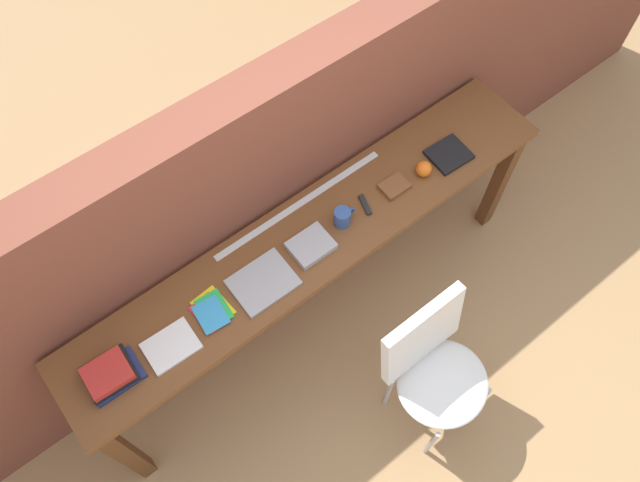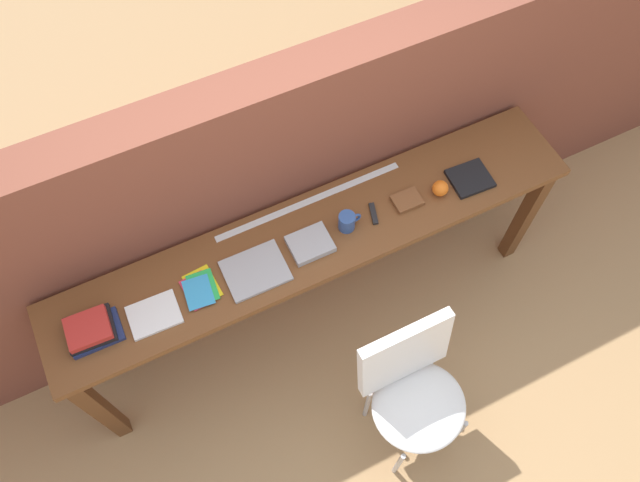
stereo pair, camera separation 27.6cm
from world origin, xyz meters
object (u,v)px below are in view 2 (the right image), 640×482
Objects in this scene: book_stack_leftmost at (91,330)px; book_repair_rightmost at (470,178)px; book_open_centre at (255,271)px; sports_ball_small at (440,188)px; chair_white_moulded at (413,388)px; multitool_folded at (373,214)px; pamphlet_pile_colourful at (201,289)px; leather_journal_brown at (407,201)px; mug at (347,221)px; magazine_cycling at (154,315)px.

book_stack_leftmost is 1.81m from book_repair_rightmost.
book_open_centre is 3.55× the size of sports_ball_small.
sports_ball_small is at bearing 54.88° from chair_white_moulded.
chair_white_moulded is 0.81m from multitool_folded.
multitool_folded is 0.50m from book_repair_rightmost.
pamphlet_pile_colourful is 1.48× the size of leather_journal_brown.
book_stack_leftmost is at bearing 148.35° from chair_white_moulded.
chair_white_moulded is 1.01m from book_repair_rightmost.
mug reaches higher than multitool_folded.
multitool_folded is 0.33m from sports_ball_small.
book_stack_leftmost is 1.17× the size of book_repair_rightmost.
leather_journal_brown is (0.77, 0.02, 0.00)m from book_open_centre.
magazine_cycling is at bearing -176.65° from book_repair_rightmost.
sports_ball_small is (0.48, 0.68, 0.39)m from chair_white_moulded.
pamphlet_pile_colourful is 0.71× the size of book_open_centre.
chair_white_moulded is 0.92m from sports_ball_small.
multitool_folded reaches higher than pamphlet_pile_colourful.
magazine_cycling is at bearing -178.29° from multitool_folded.
multitool_folded is at bearing 174.81° from sports_ball_small.
book_open_centre is 1.43× the size of book_repair_rightmost.
chair_white_moulded is at bearing -113.21° from leather_journal_brown.
mug is at bearing 176.69° from sports_ball_small.
book_open_centre is 2.44× the size of mug.
book_open_centre is 0.46m from mug.
multitool_folded is at bearing 78.21° from chair_white_moulded.
pamphlet_pile_colourful is at bearing -179.85° from mug.
mug is at bearing -179.71° from leather_journal_brown.
multitool_folded is 0.58× the size of book_repair_rightmost.
chair_white_moulded is 4.23× the size of magazine_cycling.
book_open_centre is 0.77m from leather_journal_brown.
book_stack_leftmost reaches higher than magazine_cycling.
book_stack_leftmost is at bearing 178.82° from sports_ball_small.
sports_ball_small is at bearing 0.59° from book_open_centre.
mug is (1.17, -0.01, 0.01)m from book_stack_leftmost.
book_repair_rightmost is (1.81, -0.03, -0.03)m from book_stack_leftmost.
book_open_centre is at bearing -176.67° from mug.
mug is 1.00× the size of multitool_folded.
magazine_cycling is 2.79× the size of sports_ball_small.
book_open_centre reaches higher than chair_white_moulded.
magazine_cycling is 0.46m from book_open_centre.
chair_white_moulded is 1.19m from magazine_cycling.
chair_white_moulded is at bearing -125.12° from sports_ball_small.
sports_ball_small is (1.64, -0.03, 0.00)m from book_stack_leftmost.
book_open_centre is (0.24, -0.02, 0.00)m from pamphlet_pile_colourful.
sports_ball_small reaches higher than pamphlet_pile_colourful.
book_open_centre is 0.60m from multitool_folded.
pamphlet_pile_colourful is at bearing 9.00° from magazine_cycling.
multitool_folded is 0.17m from leather_journal_brown.
book_stack_leftmost is 1.48m from leather_journal_brown.
sports_ball_small is (0.33, -0.03, 0.03)m from multitool_folded.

